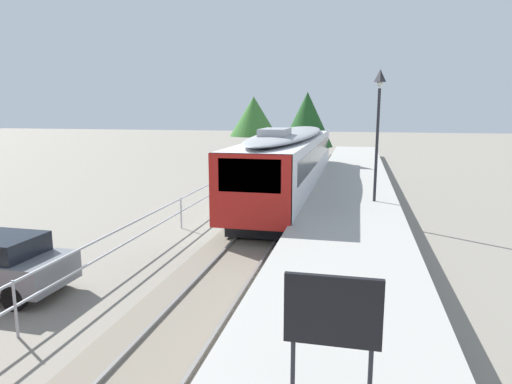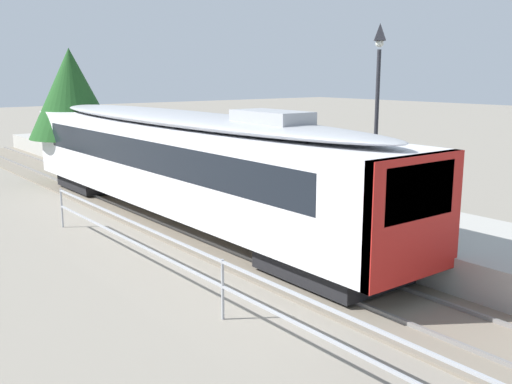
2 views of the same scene
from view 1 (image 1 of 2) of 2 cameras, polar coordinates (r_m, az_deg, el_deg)
ground_plane at (r=19.15m, az=-7.41°, el=-3.84°), size 160.00×160.00×0.00m
track_rails at (r=18.34m, az=1.45°, el=-4.28°), size 3.20×60.00×0.14m
commuter_train at (r=23.89m, az=4.35°, el=4.27°), size 2.82×18.62×3.74m
station_platform at (r=17.91m, az=11.72°, el=-3.48°), size 3.90×60.00×0.90m
platform_lamp_mid_platform at (r=19.14m, az=15.19°, el=9.87°), size 0.34×0.34×5.35m
platform_notice_board at (r=5.82m, az=9.63°, el=-15.14°), size 1.20×0.08×1.80m
carpark_fence at (r=10.71m, az=-28.20°, el=-11.51°), size 0.06×36.06×1.25m
tree_behind_carpark at (r=32.69m, az=6.47°, el=9.06°), size 3.72×3.72×5.89m
tree_behind_station_far at (r=45.88m, az=-0.29°, el=9.50°), size 4.83×4.83×5.94m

